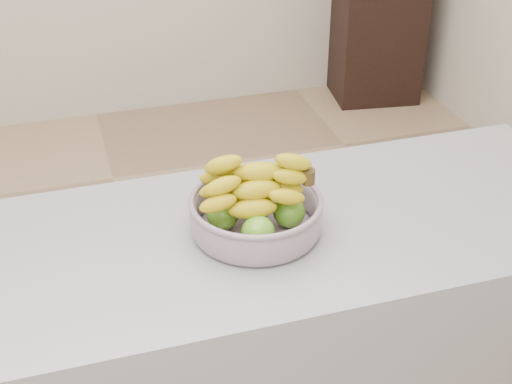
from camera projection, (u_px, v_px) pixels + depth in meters
ground at (158, 348)px, 2.52m from camera, size 4.00×4.00×0.00m
cabinet at (378, 27)px, 4.15m from camera, size 0.52×0.44×0.86m
fruit_bowl at (256, 210)px, 1.54m from camera, size 0.29×0.29×0.17m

